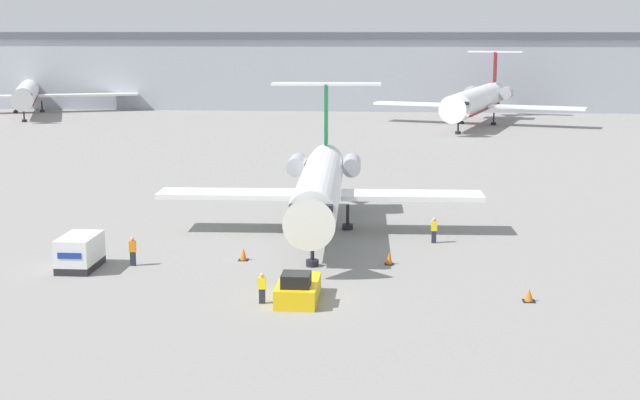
% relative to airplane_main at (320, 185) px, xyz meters
% --- Properties ---
extents(ground_plane, '(600.00, 600.00, 0.00)m').
position_rel_airplane_main_xyz_m(ground_plane, '(0.47, -17.11, -3.40)').
color(ground_plane, gray).
extents(terminal_building, '(180.00, 16.80, 13.83)m').
position_rel_airplane_main_xyz_m(terminal_building, '(0.47, 102.89, 3.54)').
color(terminal_building, '#9EA3AD').
rests_on(terminal_building, ground).
extents(airplane_main, '(23.47, 25.57, 10.04)m').
position_rel_airplane_main_xyz_m(airplane_main, '(0.00, 0.00, 0.00)').
color(airplane_main, white).
rests_on(airplane_main, ground).
extents(pushback_tug, '(2.17, 4.18, 1.76)m').
position_rel_airplane_main_xyz_m(pushback_tug, '(0.23, -16.78, -2.76)').
color(pushback_tug, yellow).
rests_on(pushback_tug, ground).
extents(luggage_cart, '(2.06, 3.51, 2.08)m').
position_rel_airplane_main_xyz_m(luggage_cart, '(-13.73, -11.45, -2.36)').
color(luggage_cart, '#232326').
rests_on(luggage_cart, ground).
extents(worker_near_tug, '(0.40, 0.24, 1.68)m').
position_rel_airplane_main_xyz_m(worker_near_tug, '(-1.63, -17.43, -2.53)').
color(worker_near_tug, '#232838').
rests_on(worker_near_tug, ground).
extents(worker_by_wing, '(0.40, 0.25, 1.78)m').
position_rel_airplane_main_xyz_m(worker_by_wing, '(8.09, -2.90, -2.47)').
color(worker_by_wing, '#232838').
rests_on(worker_by_wing, ground).
extents(worker_on_apron, '(0.40, 0.26, 1.83)m').
position_rel_airplane_main_xyz_m(worker_on_apron, '(-10.74, -10.44, -2.44)').
color(worker_on_apron, '#232838').
rests_on(worker_on_apron, ground).
extents(traffic_cone_left, '(0.60, 0.60, 0.80)m').
position_rel_airplane_main_xyz_m(traffic_cone_left, '(-4.14, -8.57, -3.02)').
color(traffic_cone_left, black).
rests_on(traffic_cone_left, ground).
extents(traffic_cone_right, '(0.58, 0.58, 0.82)m').
position_rel_airplane_main_xyz_m(traffic_cone_right, '(5.08, -8.82, -3.01)').
color(traffic_cone_right, black).
rests_on(traffic_cone_right, ground).
extents(traffic_cone_mid, '(0.65, 0.65, 0.73)m').
position_rel_airplane_main_xyz_m(traffic_cone_mid, '(12.64, -15.89, -3.06)').
color(traffic_cone_mid, black).
rests_on(traffic_cone_mid, ground).
extents(airplane_parked_far_left, '(31.80, 33.68, 10.77)m').
position_rel_airplane_main_xyz_m(airplane_parked_far_left, '(17.68, 74.32, 0.34)').
color(airplane_parked_far_left, white).
rests_on(airplane_parked_far_left, ground).
extents(airplane_parked_far_right, '(36.45, 37.60, 10.48)m').
position_rel_airplane_main_xyz_m(airplane_parked_far_right, '(-58.33, 87.70, 0.26)').
color(airplane_parked_far_right, white).
rests_on(airplane_parked_far_right, ground).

